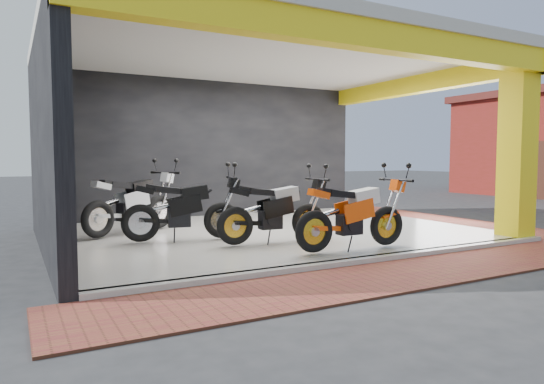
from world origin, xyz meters
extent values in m
plane|color=#2D2D30|center=(0.00, 0.00, 0.00)|extent=(80.00, 80.00, 0.00)
cube|color=silver|center=(0.00, 2.00, 0.05)|extent=(8.00, 6.00, 0.10)
cube|color=beige|center=(0.00, 2.00, 3.60)|extent=(8.40, 6.40, 0.20)
cube|color=black|center=(0.00, 5.10, 1.75)|extent=(8.20, 0.20, 3.50)
cube|color=black|center=(-4.10, 2.00, 1.75)|extent=(0.20, 6.20, 3.50)
cube|color=yellow|center=(3.75, -0.75, 1.75)|extent=(0.50, 0.50, 3.50)
cube|color=yellow|center=(0.00, -1.00, 3.30)|extent=(8.40, 0.30, 0.40)
cube|color=yellow|center=(4.00, 2.00, 3.30)|extent=(0.30, 6.40, 0.40)
cube|color=silver|center=(0.00, -1.02, 0.05)|extent=(8.00, 0.20, 0.10)
cube|color=brown|center=(0.00, -1.80, 0.01)|extent=(9.00, 1.40, 0.03)
cube|color=brown|center=(4.80, 2.00, 0.01)|extent=(1.40, 7.00, 0.03)
camera|label=1|loc=(-4.60, -6.55, 1.55)|focal=32.00mm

